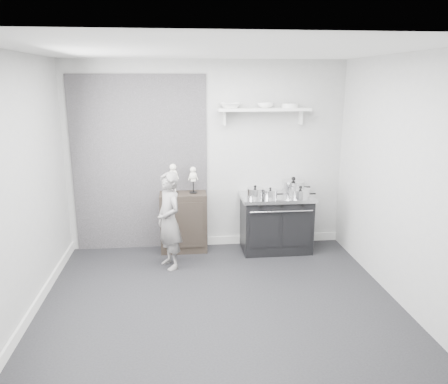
{
  "coord_description": "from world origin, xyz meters",
  "views": [
    {
      "loc": [
        -0.41,
        -4.42,
        2.42
      ],
      "look_at": [
        0.16,
        0.95,
        1.03
      ],
      "focal_mm": 35.0,
      "sensor_mm": 36.0,
      "label": 1
    }
  ],
  "objects": [
    {
      "name": "side_cabinet",
      "position": [
        -0.36,
        1.61,
        0.43
      ],
      "size": [
        0.66,
        0.38,
        0.86
      ],
      "primitive_type": "cube",
      "color": "black",
      "rests_on": "ground"
    },
    {
      "name": "skeleton_full",
      "position": [
        -0.49,
        1.61,
        1.1
      ],
      "size": [
        0.14,
        0.09,
        0.49
      ],
      "primitive_type": null,
      "color": "silver",
      "rests_on": "side_cabinet"
    },
    {
      "name": "skeleton_torso",
      "position": [
        -0.21,
        1.61,
        1.08
      ],
      "size": [
        0.12,
        0.08,
        0.44
      ],
      "primitive_type": null,
      "color": "silver",
      "rests_on": "side_cabinet"
    },
    {
      "name": "wall_shelf",
      "position": [
        0.8,
        1.68,
        2.01
      ],
      "size": [
        1.3,
        0.26,
        0.24
      ],
      "color": "silver",
      "rests_on": "room_shell"
    },
    {
      "name": "ground",
      "position": [
        0.0,
        0.0,
        0.0
      ],
      "size": [
        4.0,
        4.0,
        0.0
      ],
      "primitive_type": "plane",
      "color": "black",
      "rests_on": "ground"
    },
    {
      "name": "pot_back_right",
      "position": [
        1.24,
        1.58,
        0.92
      ],
      "size": [
        0.42,
        0.34,
        0.24
      ],
      "color": "silver",
      "rests_on": "stove"
    },
    {
      "name": "stove",
      "position": [
        0.97,
        1.48,
        0.42
      ],
      "size": [
        1.03,
        0.64,
        0.82
      ],
      "color": "black",
      "rests_on": "ground"
    },
    {
      "name": "bowl_small",
      "position": [
        0.82,
        1.67,
        2.08
      ],
      "size": [
        0.22,
        0.22,
        0.07
      ],
      "primitive_type": "imported",
      "color": "white",
      "rests_on": "wall_shelf"
    },
    {
      "name": "pot_front_right",
      "position": [
        1.26,
        1.29,
        0.89
      ],
      "size": [
        0.35,
        0.27,
        0.18
      ],
      "color": "silver",
      "rests_on": "stove"
    },
    {
      "name": "plate_stack",
      "position": [
        1.17,
        1.67,
        2.07
      ],
      "size": [
        0.24,
        0.24,
        0.06
      ],
      "primitive_type": "cylinder",
      "color": "silver",
      "rests_on": "wall_shelf"
    },
    {
      "name": "child",
      "position": [
        -0.55,
        1.02,
        0.64
      ],
      "size": [
        0.48,
        0.56,
        1.29
      ],
      "primitive_type": "imported",
      "rotation": [
        0.0,
        0.0,
        -1.12
      ],
      "color": "slate",
      "rests_on": "ground"
    },
    {
      "name": "pot_front_left",
      "position": [
        0.65,
        1.4,
        0.89
      ],
      "size": [
        0.33,
        0.24,
        0.18
      ],
      "color": "silver",
      "rests_on": "stove"
    },
    {
      "name": "bowl_large",
      "position": [
        0.33,
        1.67,
        2.08
      ],
      "size": [
        0.31,
        0.31,
        0.08
      ],
      "primitive_type": "imported",
      "color": "white",
      "rests_on": "wall_shelf"
    },
    {
      "name": "pot_front_center",
      "position": [
        0.85,
        1.35,
        0.89
      ],
      "size": [
        0.28,
        0.19,
        0.15
      ],
      "color": "silver",
      "rests_on": "stove"
    },
    {
      "name": "room_shell",
      "position": [
        -0.09,
        0.15,
        1.64
      ],
      "size": [
        4.02,
        3.62,
        2.71
      ],
      "color": "#A0A09E",
      "rests_on": "ground"
    }
  ]
}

